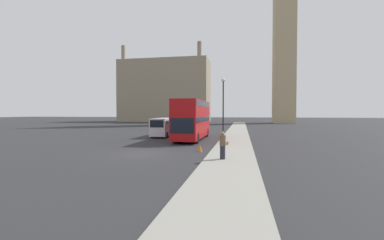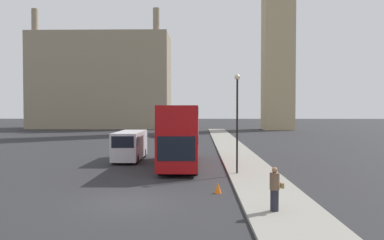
{
  "view_description": "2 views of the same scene",
  "coord_description": "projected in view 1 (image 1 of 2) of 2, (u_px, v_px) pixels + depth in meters",
  "views": [
    {
      "loc": [
        7.32,
        -17.77,
        3.04
      ],
      "look_at": [
        1.41,
        12.5,
        2.16
      ],
      "focal_mm": 24.0,
      "sensor_mm": 36.0,
      "label": 1
    },
    {
      "loc": [
        3.21,
        -16.45,
        4.13
      ],
      "look_at": [
        2.47,
        20.2,
        3.1
      ],
      "focal_mm": 35.0,
      "sensor_mm": 36.0,
      "label": 2
    }
  ],
  "objects": [
    {
      "name": "pedestrian",
      "position": [
        223.0,
        145.0,
        15.93
      ],
      "size": [
        0.54,
        0.38,
        1.72
      ],
      "color": "#23232D",
      "rests_on": "sidewalk_strip"
    },
    {
      "name": "clock_tower",
      "position": [
        285.0,
        7.0,
        73.78
      ],
      "size": [
        6.36,
        6.53,
        65.43
      ],
      "color": "tan",
      "rests_on": "ground_plane"
    },
    {
      "name": "building_block_distant",
      "position": [
        165.0,
        91.0,
        87.51
      ],
      "size": [
        30.01,
        11.5,
        25.22
      ],
      "color": "gray",
      "rests_on": "ground_plane"
    },
    {
      "name": "parked_sedan",
      "position": [
        200.0,
        123.0,
        58.65
      ],
      "size": [
        1.88,
        4.74,
        1.57
      ],
      "color": "navy",
      "rests_on": "ground_plane"
    },
    {
      "name": "red_double_decker_bus",
      "position": [
        193.0,
        118.0,
        29.01
      ],
      "size": [
        2.6,
        10.43,
        4.38
      ],
      "color": "#A80F11",
      "rests_on": "ground_plane"
    },
    {
      "name": "street_lamp",
      "position": [
        223.0,
        101.0,
        24.49
      ],
      "size": [
        0.36,
        0.36,
        6.18
      ],
      "color": "black",
      "rests_on": "sidewalk_strip"
    },
    {
      "name": "ground_plane",
      "position": [
        141.0,
        154.0,
        18.93
      ],
      "size": [
        300.0,
        300.0,
        0.0
      ],
      "primitive_type": "plane",
      "color": "#28282B"
    },
    {
      "name": "traffic_cone",
      "position": [
        200.0,
        148.0,
        20.0
      ],
      "size": [
        0.36,
        0.36,
        0.55
      ],
      "color": "orange",
      "rests_on": "ground_plane"
    },
    {
      "name": "sidewalk_strip",
      "position": [
        231.0,
        156.0,
        17.66
      ],
      "size": [
        3.21,
        120.0,
        0.15
      ],
      "color": "gray",
      "rests_on": "ground_plane"
    },
    {
      "name": "white_van",
      "position": [
        164.0,
        127.0,
        32.65
      ],
      "size": [
        1.98,
        5.88,
        2.34
      ],
      "color": "silver",
      "rests_on": "ground_plane"
    }
  ]
}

